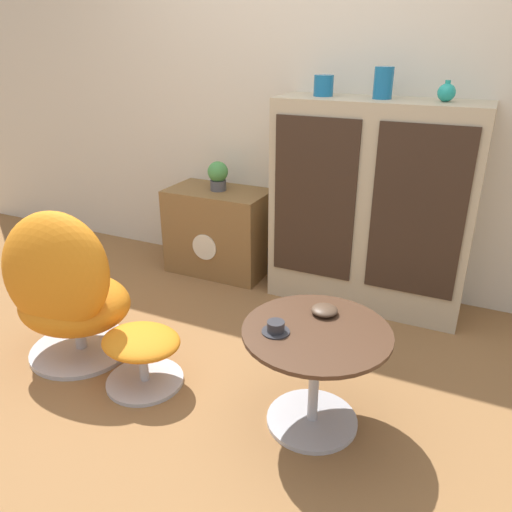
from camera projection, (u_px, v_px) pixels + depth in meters
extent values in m
plane|color=olive|center=(204.00, 389.00, 2.39)|extent=(12.00, 12.00, 0.00)
cube|color=beige|center=(317.00, 82.00, 3.09)|extent=(6.40, 0.06, 2.60)
cube|color=tan|center=(371.00, 207.00, 2.99)|extent=(1.17, 0.41, 1.24)
cube|color=#332319|center=(314.00, 200.00, 2.90)|extent=(0.49, 0.01, 0.95)
cube|color=#332319|center=(417.00, 214.00, 2.67)|extent=(0.49, 0.01, 0.95)
cube|color=brown|center=(219.00, 231.00, 3.53)|extent=(0.70, 0.41, 0.60)
cylinder|color=beige|center=(204.00, 247.00, 3.38)|extent=(0.18, 0.01, 0.18)
cylinder|color=#B7B7BC|center=(83.00, 348.00, 2.69)|extent=(0.53, 0.53, 0.02)
cylinder|color=#B7B7BC|center=(81.00, 336.00, 2.66)|extent=(0.06, 0.06, 0.13)
ellipsoid|color=orange|center=(75.00, 303.00, 2.58)|extent=(0.65, 0.58, 0.28)
ellipsoid|color=orange|center=(55.00, 271.00, 2.39)|extent=(0.63, 0.45, 0.62)
cylinder|color=#B7B7BC|center=(145.00, 381.00, 2.44)|extent=(0.37, 0.37, 0.02)
cylinder|color=#B7B7BC|center=(143.00, 364.00, 2.40)|extent=(0.04, 0.04, 0.17)
ellipsoid|color=orange|center=(141.00, 341.00, 2.35)|extent=(0.39, 0.33, 0.09)
cylinder|color=#B7B7BC|center=(312.00, 420.00, 2.19)|extent=(0.40, 0.40, 0.02)
cylinder|color=#B7B7BC|center=(314.00, 377.00, 2.10)|extent=(0.04, 0.04, 0.43)
cylinder|color=#472D1E|center=(317.00, 332.00, 2.01)|extent=(0.61, 0.61, 0.02)
cylinder|color=#196699|center=(324.00, 86.00, 2.85)|extent=(0.11, 0.11, 0.12)
cylinder|color=#196699|center=(383.00, 83.00, 2.71)|extent=(0.10, 0.10, 0.17)
ellipsoid|color=teal|center=(447.00, 93.00, 2.59)|extent=(0.09, 0.09, 0.09)
cylinder|color=teal|center=(448.00, 82.00, 2.57)|extent=(0.03, 0.03, 0.02)
cylinder|color=#4C4C51|center=(218.00, 185.00, 3.40)|extent=(0.11, 0.11, 0.07)
sphere|color=#478E47|center=(218.00, 172.00, 3.36)|extent=(0.14, 0.14, 0.14)
cylinder|color=#2D2D33|center=(276.00, 332.00, 1.99)|extent=(0.11, 0.11, 0.01)
cylinder|color=#2D2D33|center=(276.00, 327.00, 1.98)|extent=(0.07, 0.07, 0.05)
ellipsoid|color=#4C3828|center=(324.00, 310.00, 2.12)|extent=(0.11, 0.11, 0.04)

